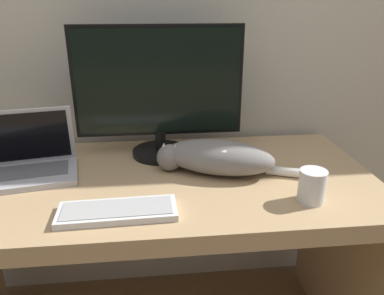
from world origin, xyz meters
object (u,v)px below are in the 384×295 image
Objects in this scene: laptop at (27,163)px; cat at (216,156)px; external_keyboard at (118,211)px; coffee_mug at (312,186)px; monitor at (159,92)px.

laptop is 0.68× the size of cat.
cat is (0.65, -0.05, 0.01)m from laptop.
external_keyboard is 0.58m from coffee_mug.
external_keyboard is 0.41m from cat.
external_keyboard is at bearing -122.06° from cat.
external_keyboard is at bearing -178.49° from coffee_mug.
external_keyboard is 0.64× the size of cat.
monitor is 0.51m from external_keyboard.
cat is at bearing -44.62° from monitor.
laptop is 1.06× the size of external_keyboard.
monitor reaches higher than external_keyboard.
external_keyboard is 3.33× the size of coffee_mug.
monitor is 1.74× the size of laptop.
laptop is at bearing 163.02° from coffee_mug.
external_keyboard is (-0.13, -0.43, -0.24)m from monitor.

